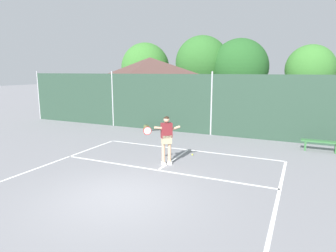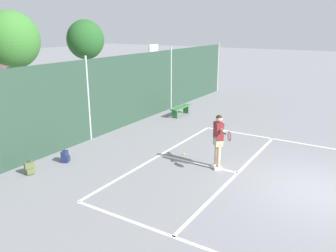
{
  "view_description": "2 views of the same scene",
  "coord_description": "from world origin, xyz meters",
  "px_view_note": "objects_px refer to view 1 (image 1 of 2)",
  "views": [
    {
      "loc": [
        4.53,
        -6.45,
        3.5
      ],
      "look_at": [
        -1.13,
        5.79,
        0.95
      ],
      "focal_mm": 31.34,
      "sensor_mm": 36.0,
      "label": 1
    },
    {
      "loc": [
        -9.84,
        -0.95,
        4.63
      ],
      "look_at": [
        -1.31,
        4.34,
        1.64
      ],
      "focal_mm": 36.3,
      "sensor_mm": 36.0,
      "label": 2
    }
  ],
  "objects_px": {
    "tennis_ball": "(192,155)",
    "backpack_navy": "(165,131)",
    "backpack_olive": "(146,129)",
    "courtside_bench": "(321,143)",
    "tennis_player": "(166,136)"
  },
  "relations": [
    {
      "from": "tennis_player",
      "to": "courtside_bench",
      "type": "relative_size",
      "value": 1.16
    },
    {
      "from": "tennis_player",
      "to": "tennis_ball",
      "type": "bearing_deg",
      "value": 72.68
    },
    {
      "from": "tennis_player",
      "to": "backpack_navy",
      "type": "distance_m",
      "value": 5.38
    },
    {
      "from": "backpack_olive",
      "to": "tennis_ball",
      "type": "bearing_deg",
      "value": -39.74
    },
    {
      "from": "backpack_navy",
      "to": "courtside_bench",
      "type": "distance_m",
      "value": 7.69
    },
    {
      "from": "tennis_player",
      "to": "courtside_bench",
      "type": "bearing_deg",
      "value": 39.9
    },
    {
      "from": "tennis_ball",
      "to": "courtside_bench",
      "type": "relative_size",
      "value": 0.04
    },
    {
      "from": "tennis_ball",
      "to": "backpack_navy",
      "type": "distance_m",
      "value": 4.26
    },
    {
      "from": "tennis_ball",
      "to": "tennis_player",
      "type": "bearing_deg",
      "value": -107.32
    },
    {
      "from": "backpack_navy",
      "to": "tennis_ball",
      "type": "bearing_deg",
      "value": -49.11
    },
    {
      "from": "tennis_ball",
      "to": "courtside_bench",
      "type": "bearing_deg",
      "value": 31.01
    },
    {
      "from": "backpack_olive",
      "to": "courtside_bench",
      "type": "bearing_deg",
      "value": -2.95
    },
    {
      "from": "backpack_navy",
      "to": "tennis_player",
      "type": "bearing_deg",
      "value": -64.28
    },
    {
      "from": "tennis_player",
      "to": "tennis_ball",
      "type": "relative_size",
      "value": 28.1
    },
    {
      "from": "tennis_ball",
      "to": "backpack_olive",
      "type": "xyz_separation_m",
      "value": [
        -4.1,
        3.41,
        0.16
      ]
    }
  ]
}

